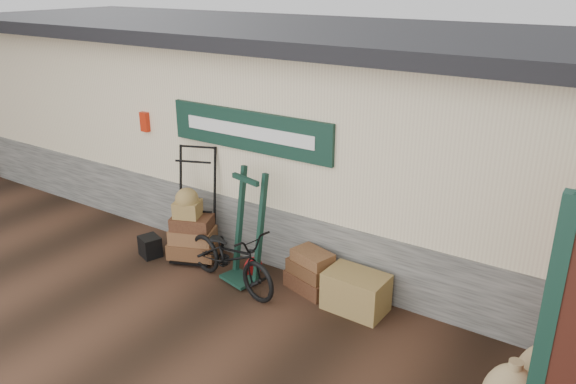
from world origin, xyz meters
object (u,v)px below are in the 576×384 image
object	(u,v)px
wicker_hamper	(356,292)
bicycle	(231,253)
suitcase_stack	(311,270)
green_barrow	(247,227)
porter_trolley	(196,203)
black_trunk	(150,246)

from	to	relation	value
wicker_hamper	bicycle	distance (m)	1.71
suitcase_stack	wicker_hamper	size ratio (longest dim) A/B	0.86
green_barrow	wicker_hamper	xyz separation A→B (m)	(1.58, 0.13, -0.53)
green_barrow	wicker_hamper	world-z (taller)	green_barrow
porter_trolley	green_barrow	world-z (taller)	porter_trolley
green_barrow	suitcase_stack	size ratio (longest dim) A/B	2.36
black_trunk	bicycle	distance (m)	1.58
suitcase_stack	black_trunk	bearing A→B (deg)	-168.69
green_barrow	suitcase_stack	bearing A→B (deg)	27.89
bicycle	porter_trolley	bearing A→B (deg)	77.61
porter_trolley	green_barrow	size ratio (longest dim) A/B	1.08
green_barrow	bicycle	distance (m)	0.41
wicker_hamper	bicycle	world-z (taller)	bicycle
porter_trolley	black_trunk	distance (m)	0.98
green_barrow	black_trunk	world-z (taller)	green_barrow
suitcase_stack	wicker_hamper	world-z (taller)	suitcase_stack
suitcase_stack	porter_trolley	bearing A→B (deg)	-177.83
porter_trolley	bicycle	size ratio (longest dim) A/B	1.01
wicker_hamper	green_barrow	bearing A→B (deg)	-175.39
suitcase_stack	wicker_hamper	distance (m)	0.72
wicker_hamper	black_trunk	bearing A→B (deg)	-172.85
green_barrow	black_trunk	distance (m)	1.75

